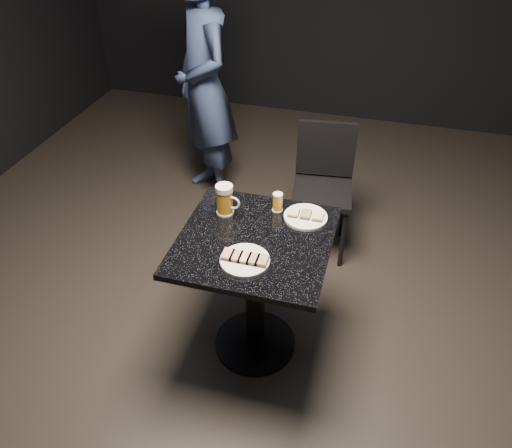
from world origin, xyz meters
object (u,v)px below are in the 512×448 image
object	(u,v)px
plate_large	(245,260)
patron	(205,87)
chair	(323,181)
beer_tumbler	(278,202)
beer_mug	(225,200)
table	(255,277)
plate_small	(306,217)

from	to	relation	value
plate_large	patron	xyz separation A→B (m)	(-0.74, 1.54, 0.10)
plate_large	chair	size ratio (longest dim) A/B	0.26
beer_tumbler	chair	distance (m)	0.79
beer_mug	chair	size ratio (longest dim) A/B	0.19
table	plate_large	bearing A→B (deg)	-89.68
table	chair	xyz separation A→B (m)	(0.18, 0.96, -0.01)
plate_large	beer_mug	size ratio (longest dim) A/B	1.38
beer_tumbler	beer_mug	bearing A→B (deg)	-159.36
plate_large	beer_mug	distance (m)	0.38
table	beer_mug	size ratio (longest dim) A/B	4.75
table	chair	distance (m)	0.98
plate_large	patron	distance (m)	1.71
plate_small	table	world-z (taller)	plate_small
table	plate_small	bearing A→B (deg)	47.99
beer_tumbler	table	bearing A→B (deg)	-101.13
beer_mug	beer_tumbler	bearing A→B (deg)	20.64
plate_small	patron	world-z (taller)	patron
beer_mug	patron	bearing A→B (deg)	114.27
plate_large	patron	bearing A→B (deg)	115.80
beer_mug	chair	distance (m)	0.95
plate_large	table	size ratio (longest dim) A/B	0.29
table	beer_mug	distance (m)	0.40
patron	table	xyz separation A→B (m)	(0.74, -1.37, -0.34)
plate_large	chair	world-z (taller)	chair
patron	table	world-z (taller)	patron
plate_large	plate_small	world-z (taller)	same
plate_large	beer_mug	world-z (taller)	beer_mug
plate_small	beer_mug	world-z (taller)	beer_mug
beer_mug	table	bearing A→B (deg)	-38.64
table	beer_mug	bearing A→B (deg)	141.36
table	chair	bearing A→B (deg)	79.50
plate_small	beer_tumbler	world-z (taller)	beer_tumbler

